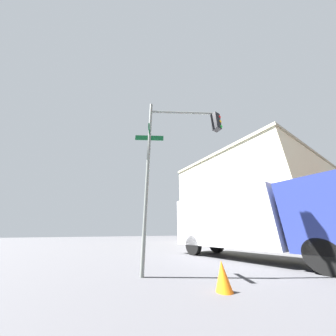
{
  "coord_description": "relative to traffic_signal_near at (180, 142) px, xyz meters",
  "views": [
    {
      "loc": [
        -2.76,
        -9.38,
        1.15
      ],
      "look_at": [
        -7.89,
        -6.05,
        3.71
      ],
      "focal_mm": 16.58,
      "sensor_mm": 36.0,
      "label": 1
    }
  ],
  "objects": [
    {
      "name": "traffic_cone",
      "position": [
        1.41,
        -0.08,
        -4.16
      ],
      "size": [
        0.36,
        0.36,
        0.58
      ],
      "primitive_type": "cone",
      "color": "orange",
      "rests_on": "ground_plane"
    },
    {
      "name": "building_stucco",
      "position": [
        -9.91,
        26.48,
        1.75
      ],
      "size": [
        17.87,
        24.98,
        12.39
      ],
      "color": "beige",
      "rests_on": "ground_plane"
    },
    {
      "name": "box_truck_second",
      "position": [
        -0.67,
        4.46,
        -2.69
      ],
      "size": [
        8.11,
        2.74,
        3.12
      ],
      "color": "navy",
      "rests_on": "ground_plane"
    },
    {
      "name": "traffic_signal_near",
      "position": [
        0.0,
        0.0,
        0.0
      ],
      "size": [
        2.01,
        3.07,
        6.31
      ],
      "color": "slate",
      "rests_on": "ground_plane"
    }
  ]
}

